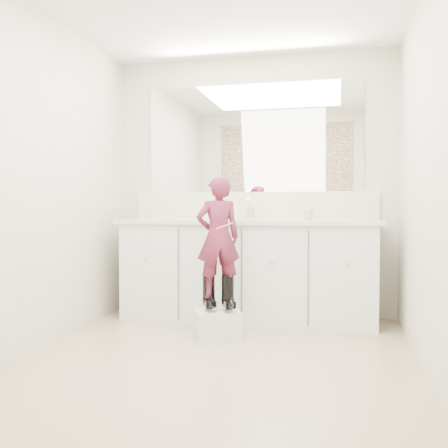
# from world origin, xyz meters

# --- Properties ---
(floor) EXTENTS (3.00, 3.00, 0.00)m
(floor) POSITION_xyz_m (0.00, 0.00, 0.00)
(floor) COLOR #8A755A
(floor) RESTS_ON ground
(wall_back) EXTENTS (2.60, 0.00, 2.60)m
(wall_back) POSITION_xyz_m (0.00, 1.50, 1.20)
(wall_back) COLOR beige
(wall_back) RESTS_ON floor
(wall_front) EXTENTS (2.60, 0.00, 2.60)m
(wall_front) POSITION_xyz_m (0.00, -1.50, 1.20)
(wall_front) COLOR beige
(wall_front) RESTS_ON floor
(wall_left) EXTENTS (0.00, 3.00, 3.00)m
(wall_left) POSITION_xyz_m (-1.30, 0.00, 1.20)
(wall_left) COLOR beige
(wall_left) RESTS_ON floor
(wall_right) EXTENTS (0.00, 3.00, 3.00)m
(wall_right) POSITION_xyz_m (1.30, 0.00, 1.20)
(wall_right) COLOR beige
(wall_right) RESTS_ON floor
(vanity_cabinet) EXTENTS (2.20, 0.55, 0.85)m
(vanity_cabinet) POSITION_xyz_m (0.00, 1.23, 0.42)
(vanity_cabinet) COLOR silver
(vanity_cabinet) RESTS_ON floor
(countertop) EXTENTS (2.28, 0.58, 0.04)m
(countertop) POSITION_xyz_m (0.00, 1.21, 0.87)
(countertop) COLOR beige
(countertop) RESTS_ON vanity_cabinet
(backsplash) EXTENTS (2.28, 0.03, 0.25)m
(backsplash) POSITION_xyz_m (0.00, 1.49, 1.02)
(backsplash) COLOR beige
(backsplash) RESTS_ON countertop
(mirror) EXTENTS (2.00, 0.02, 1.00)m
(mirror) POSITION_xyz_m (0.00, 1.49, 1.64)
(mirror) COLOR white
(mirror) RESTS_ON wall_back
(dot_panel) EXTENTS (2.00, 0.01, 1.20)m
(dot_panel) POSITION_xyz_m (0.00, -1.49, 1.65)
(dot_panel) COLOR #472819
(dot_panel) RESTS_ON wall_front
(faucet) EXTENTS (0.08, 0.08, 0.10)m
(faucet) POSITION_xyz_m (0.00, 1.38, 0.94)
(faucet) COLOR silver
(faucet) RESTS_ON countertop
(cup) EXTENTS (0.13, 0.13, 0.09)m
(cup) POSITION_xyz_m (0.52, 1.29, 0.94)
(cup) COLOR #C3B49C
(cup) RESTS_ON countertop
(soap_bottle) EXTENTS (0.11, 0.11, 0.21)m
(soap_bottle) POSITION_xyz_m (-0.14, 1.26, 0.99)
(soap_bottle) COLOR white
(soap_bottle) RESTS_ON countertop
(step_stool) EXTENTS (0.41, 0.39, 0.21)m
(step_stool) POSITION_xyz_m (-0.11, 0.56, 0.11)
(step_stool) COLOR silver
(step_stool) RESTS_ON floor
(boot_left) EXTENTS (0.17, 0.21, 0.27)m
(boot_left) POSITION_xyz_m (-0.19, 0.58, 0.35)
(boot_left) COLOR black
(boot_left) RESTS_ON step_stool
(boot_right) EXTENTS (0.17, 0.21, 0.27)m
(boot_right) POSITION_xyz_m (-0.04, 0.58, 0.35)
(boot_right) COLOR black
(boot_right) RESTS_ON step_stool
(toddler) EXTENTS (0.40, 0.34, 0.92)m
(toddler) POSITION_xyz_m (-0.11, 0.58, 0.77)
(toddler) COLOR #A0315A
(toddler) RESTS_ON step_stool
(toothbrush) EXTENTS (0.13, 0.07, 0.06)m
(toothbrush) POSITION_xyz_m (-0.04, 0.50, 0.86)
(toothbrush) COLOR #D85493
(toothbrush) RESTS_ON toddler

